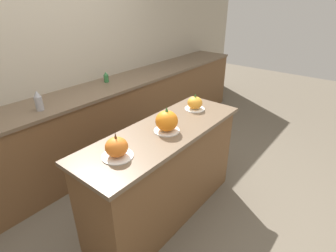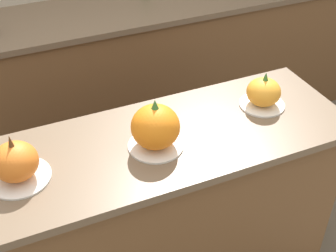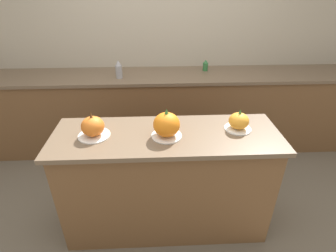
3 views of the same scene
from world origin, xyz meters
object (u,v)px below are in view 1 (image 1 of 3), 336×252
Objects in this scene: bottle_tall at (38,101)px; bottle_short at (106,77)px; pumpkin_cake_left at (117,148)px; pumpkin_cake_center at (167,121)px; pumpkin_cake_right at (195,103)px.

bottle_short is at bearing 12.27° from bottle_tall.
pumpkin_cake_left is 1.16m from bottle_tall.
bottle_short is (0.51, 1.40, -0.00)m from pumpkin_cake_center.
pumpkin_cake_right is 1.53× the size of bottle_short.
pumpkin_cake_center is (0.52, -0.03, 0.02)m from pumpkin_cake_left.
pumpkin_cake_center reaches higher than pumpkin_cake_left.
pumpkin_cake_center reaches higher than pumpkin_cake_right.
pumpkin_cake_left is 1.15× the size of pumpkin_cake_right.
bottle_short is at bearing 90.78° from pumpkin_cake_right.
pumpkin_cake_right is (1.05, 0.04, -0.01)m from pumpkin_cake_left.
pumpkin_cake_center is at bearing -110.16° from bottle_short.
bottle_tall reaches higher than pumpkin_cake_center.
pumpkin_cake_left is 1.04× the size of pumpkin_cake_center.
pumpkin_cake_left is 1.75× the size of bottle_short.
bottle_short is (1.03, 1.37, 0.02)m from pumpkin_cake_left.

